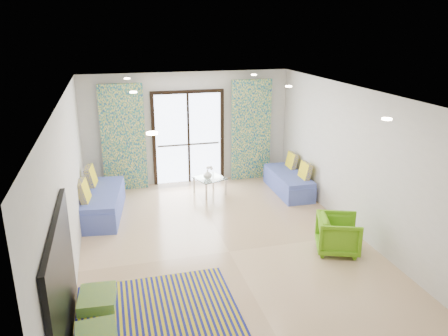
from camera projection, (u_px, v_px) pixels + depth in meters
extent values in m
cube|color=black|center=(187.00, 92.00, 10.26)|extent=(1.76, 0.08, 0.08)
cube|color=black|center=(154.00, 141.00, 10.42)|extent=(0.08, 0.08, 2.20)
cube|color=black|center=(222.00, 137.00, 10.83)|extent=(0.08, 0.08, 2.20)
cube|color=black|center=(189.00, 139.00, 10.62)|extent=(0.05, 0.06, 2.20)
cube|color=#595451|center=(189.00, 144.00, 10.69)|extent=(1.52, 0.03, 0.04)
cube|color=silver|center=(123.00, 138.00, 10.07)|extent=(1.00, 0.10, 2.50)
cube|color=silver|center=(251.00, 130.00, 10.82)|extent=(1.00, 0.10, 2.50)
cylinder|color=#FFE0B2|center=(152.00, 133.00, 4.55)|extent=(0.12, 0.12, 0.02)
cylinder|color=#FFE0B2|center=(387.00, 119.00, 5.23)|extent=(0.12, 0.12, 0.02)
cylinder|color=#FFE0B2|center=(133.00, 92.00, 7.30)|extent=(0.12, 0.12, 0.02)
cylinder|color=#FFE0B2|center=(289.00, 86.00, 7.98)|extent=(0.12, 0.12, 0.02)
cylinder|color=#FFE0B2|center=(127.00, 78.00, 9.14)|extent=(0.12, 0.12, 0.02)
cylinder|color=#FFE0B2|center=(254.00, 75.00, 9.82)|extent=(0.12, 0.12, 0.02)
cube|color=black|center=(62.00, 286.00, 4.73)|extent=(0.06, 2.10, 1.50)
cube|color=silver|center=(69.00, 235.00, 5.87)|extent=(0.02, 0.10, 0.10)
cube|color=silver|center=(159.00, 336.00, 5.24)|extent=(1.91, 1.53, 0.38)
cube|color=navy|center=(158.00, 317.00, 5.16)|extent=(1.89, 1.56, 0.14)
cube|color=#1C7181|center=(97.00, 299.00, 5.28)|extent=(0.46, 0.55, 0.13)
cube|color=#4959AE|center=(103.00, 206.00, 8.95)|extent=(0.97, 1.97, 0.42)
cube|color=#4959AE|center=(102.00, 194.00, 8.87)|extent=(0.95, 1.93, 0.10)
cube|color=navy|center=(83.00, 191.00, 8.34)|extent=(0.27, 0.49, 0.44)
cube|color=navy|center=(91.00, 176.00, 9.17)|extent=(0.27, 0.49, 0.44)
cube|color=#4959AE|center=(288.00, 184.00, 10.21)|extent=(0.68, 1.68, 0.37)
cube|color=#4959AE|center=(289.00, 175.00, 10.14)|extent=(0.66, 1.65, 0.09)
cube|color=navy|center=(305.00, 171.00, 9.77)|extent=(0.19, 0.42, 0.39)
cube|color=navy|center=(292.00, 161.00, 10.49)|extent=(0.19, 0.42, 0.39)
cylinder|color=silver|center=(206.00, 192.00, 9.73)|extent=(0.06, 0.06, 0.39)
cylinder|color=silver|center=(226.00, 187.00, 10.02)|extent=(0.06, 0.06, 0.39)
cylinder|color=silver|center=(194.00, 185.00, 10.14)|extent=(0.06, 0.06, 0.39)
cylinder|color=silver|center=(213.00, 181.00, 10.43)|extent=(0.06, 0.06, 0.39)
cube|color=#8CA59E|center=(210.00, 178.00, 10.02)|extent=(0.78, 0.78, 0.02)
sphere|color=white|center=(211.00, 169.00, 9.98)|extent=(0.07, 0.07, 0.07)
sphere|color=white|center=(208.00, 168.00, 9.98)|extent=(0.07, 0.07, 0.07)
sphere|color=white|center=(208.00, 168.00, 9.91)|extent=(0.07, 0.07, 0.07)
sphere|color=white|center=(211.00, 167.00, 9.89)|extent=(0.07, 0.07, 0.07)
imported|color=white|center=(208.00, 174.00, 9.92)|extent=(0.22, 0.23, 0.20)
imported|color=#63AB16|center=(338.00, 232.00, 7.48)|extent=(0.85, 0.88, 0.71)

